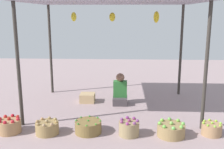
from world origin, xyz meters
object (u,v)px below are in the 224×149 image
Objects in this scene: basket_red_apples at (9,126)px; basket_green_chilies at (88,127)px; basket_purple_onions at (129,128)px; basket_green_apples at (171,130)px; vendor_person at (120,92)px; basket_limes at (212,129)px; wooden_crate_near_vendor at (88,98)px; basket_potatoes at (47,128)px.

basket_green_chilies is at bearing 2.17° from basket_red_apples.
basket_purple_onions is 0.78m from basket_green_apples.
vendor_person is 1.54× the size of basket_green_chilies.
vendor_person is at bearing 135.37° from basket_limes.
basket_purple_onions reaches higher than basket_red_apples.
basket_red_apples is 1.16× the size of basket_limes.
basket_limes is 1.00× the size of wooden_crate_near_vendor.
vendor_person is at bearing 96.19° from basket_purple_onions.
basket_potatoes is 1.97m from wooden_crate_near_vendor.
basket_green_chilies is at bearing -108.37° from vendor_person.
basket_green_apples is (3.06, -0.01, -0.02)m from basket_red_apples.
basket_red_apples is 3.83m from basket_limes.
basket_green_apples is (1.56, -0.07, 0.00)m from basket_green_chilies.
basket_purple_onions is 1.55m from basket_limes.
basket_green_chilies is 1.37× the size of basket_limes.
basket_purple_onions is (2.28, -0.02, 0.01)m from basket_red_apples.
basket_green_apples reaches higher than basket_potatoes.
basket_purple_onions is 1.02× the size of wooden_crate_near_vendor.
basket_green_apples is (0.78, 0.00, -0.02)m from basket_purple_onions.
wooden_crate_near_vendor is (-1.82, 1.90, -0.01)m from basket_green_apples.
basket_red_apples is at bearing -178.88° from basket_limes.
basket_limes is at bearing 6.48° from basket_green_apples.
vendor_person is 2.07m from basket_green_apples.
basket_potatoes is at bearing -1.56° from basket_red_apples.
basket_potatoes reaches higher than basket_green_chilies.
vendor_person is 2.27m from basket_potatoes.
vendor_person is 1.82× the size of basket_red_apples.
basket_purple_onions reaches higher than basket_green_apples.
vendor_person is 2.10× the size of wooden_crate_near_vendor.
basket_purple_onions is (0.20, -1.82, -0.16)m from vendor_person.
basket_potatoes reaches higher than wooden_crate_near_vendor.
basket_green_chilies reaches higher than basket_limes.
basket_limes reaches higher than wooden_crate_near_vendor.
vendor_person reaches higher than basket_limes.
basket_purple_onions is 0.74× the size of basket_green_apples.
wooden_crate_near_vendor is at bearing 174.12° from vendor_person.
basket_potatoes is 0.86× the size of basket_green_chilies.
basket_limes is (1.75, -1.72, -0.19)m from vendor_person.
basket_potatoes is 1.15× the size of basket_purple_onions.
basket_red_apples is 1.51m from basket_green_chilies.
basket_purple_onions reaches higher than wooden_crate_near_vendor.
basket_green_chilies is at bearing 5.71° from basket_potatoes.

